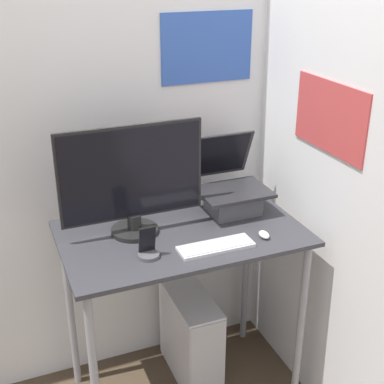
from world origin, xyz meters
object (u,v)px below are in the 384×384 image
(cell_phone, at_px, (148,249))
(computer_tower, at_px, (191,336))
(mouse, at_px, (264,235))
(monitor, at_px, (132,183))
(laptop, at_px, (231,193))
(keyboard, at_px, (216,246))

(cell_phone, distance_m, computer_tower, 0.81)
(mouse, bearing_deg, cell_phone, 175.95)
(monitor, xyz_separation_m, mouse, (0.50, -0.26, -0.22))
(laptop, bearing_deg, computer_tower, -179.63)
(computer_tower, bearing_deg, cell_phone, -137.77)
(monitor, distance_m, keyboard, 0.44)
(laptop, distance_m, mouse, 0.31)
(cell_phone, bearing_deg, keyboard, -8.29)
(monitor, relative_size, cell_phone, 4.62)
(monitor, height_order, computer_tower, monitor)
(computer_tower, bearing_deg, mouse, -53.62)
(keyboard, bearing_deg, cell_phone, 171.71)
(laptop, relative_size, mouse, 5.49)
(cell_phone, bearing_deg, mouse, -4.05)
(cell_phone, relative_size, computer_tower, 0.28)
(monitor, bearing_deg, cell_phone, -92.14)
(monitor, height_order, keyboard, monitor)
(monitor, distance_m, cell_phone, 0.30)
(cell_phone, bearing_deg, computer_tower, 42.23)
(computer_tower, bearing_deg, laptop, 0.37)
(laptop, height_order, computer_tower, laptop)
(laptop, height_order, cell_phone, laptop)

